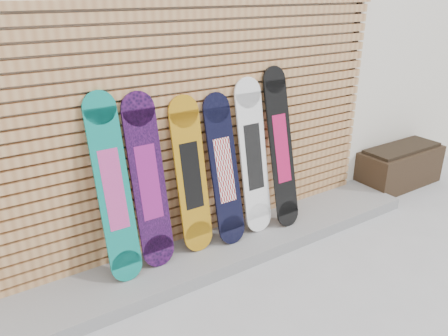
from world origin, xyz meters
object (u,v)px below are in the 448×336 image
at_px(snowboard_1, 149,182).
at_px(snowboard_4, 253,157).
at_px(snowboard_0, 113,190).
at_px(snowboard_5, 281,149).
at_px(planter_box, 399,166).
at_px(snowboard_3, 224,170).
at_px(snowboard_2, 191,176).

bearing_deg(snowboard_1, snowboard_4, -0.29).
bearing_deg(snowboard_0, snowboard_5, -0.81).
relative_size(snowboard_1, snowboard_4, 1.00).
height_order(planter_box, snowboard_5, snowboard_5).
distance_m(snowboard_0, snowboard_5, 1.71).
distance_m(snowboard_1, snowboard_3, 0.74).
height_order(snowboard_2, snowboard_4, snowboard_4).
relative_size(snowboard_1, snowboard_5, 0.95).
height_order(snowboard_1, snowboard_3, snowboard_1).
bearing_deg(snowboard_3, snowboard_1, 177.96).
relative_size(snowboard_0, snowboard_1, 1.03).
bearing_deg(snowboard_2, snowboard_5, -3.19).
relative_size(snowboard_0, snowboard_4, 1.03).
relative_size(planter_box, snowboard_1, 0.77).
height_order(snowboard_3, snowboard_5, snowboard_5).
bearing_deg(snowboard_5, snowboard_1, 178.12).
height_order(snowboard_1, snowboard_4, snowboard_1).
bearing_deg(snowboard_2, snowboard_3, -6.18).
distance_m(planter_box, snowboard_1, 3.48).
bearing_deg(snowboard_0, planter_box, -0.16).
bearing_deg(snowboard_5, snowboard_0, 179.19).
bearing_deg(planter_box, snowboard_3, 179.88).
bearing_deg(snowboard_3, planter_box, -0.12).
xyz_separation_m(snowboard_0, snowboard_4, (1.40, 0.02, -0.02)).
bearing_deg(snowboard_4, snowboard_2, 178.75).
xyz_separation_m(snowboard_1, snowboard_4, (1.09, -0.01, -0.00)).
xyz_separation_m(planter_box, snowboard_4, (-2.34, 0.03, 0.61)).
relative_size(snowboard_0, snowboard_3, 1.10).
xyz_separation_m(snowboard_4, snowboard_5, (0.31, -0.04, 0.04)).
distance_m(planter_box, snowboard_5, 2.13).
bearing_deg(snowboard_5, planter_box, 0.40).
bearing_deg(snowboard_4, snowboard_0, -179.34).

